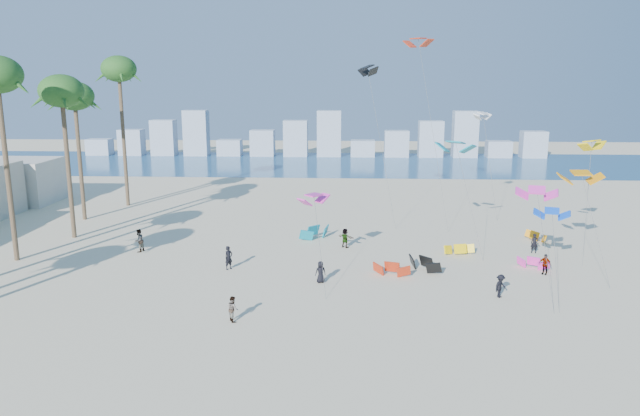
{
  "coord_description": "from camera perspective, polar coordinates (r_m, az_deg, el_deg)",
  "views": [
    {
      "loc": [
        5.21,
        -28.21,
        14.13
      ],
      "look_at": [
        3.0,
        16.0,
        4.5
      ],
      "focal_mm": 33.49,
      "sensor_mm": 36.0,
      "label": 1
    }
  ],
  "objects": [
    {
      "name": "distant_skyline",
      "position": [
        110.95,
        -0.46,
        6.56
      ],
      "size": [
        85.0,
        3.0,
        8.4
      ],
      "color": "#9EADBF",
      "rests_on": "ground"
    },
    {
      "name": "kitesurfer_mid",
      "position": [
        36.23,
        -8.32,
        -9.5
      ],
      "size": [
        0.87,
        0.94,
        1.54
      ],
      "primitive_type": "imported",
      "rotation": [
        0.0,
        0.0,
        2.08
      ],
      "color": "gray",
      "rests_on": "ground"
    },
    {
      "name": "ocean",
      "position": [
        101.34,
        -0.12,
        4.26
      ],
      "size": [
        220.0,
        220.0,
        0.0
      ],
      "primitive_type": "plane",
      "color": "navy",
      "rests_on": "ground"
    },
    {
      "name": "grounded_kites",
      "position": [
        49.36,
        9.25,
        -3.97
      ],
      "size": [
        22.33,
        12.52,
        1.06
      ],
      "color": "red",
      "rests_on": "ground"
    },
    {
      "name": "flying_kites",
      "position": [
        51.72,
        13.51,
        7.92
      ],
      "size": [
        24.34,
        28.56,
        18.5
      ],
      "color": "#F436BB",
      "rests_on": "ground"
    },
    {
      "name": "ground",
      "position": [
        31.98,
        -7.02,
        -14.05
      ],
      "size": [
        220.0,
        220.0,
        0.0
      ],
      "primitive_type": "plane",
      "color": "beige",
      "rests_on": "ground"
    },
    {
      "name": "kitesurfers_far",
      "position": [
        46.56,
        2.35,
        -4.32
      ],
      "size": [
        33.56,
        12.6,
        1.93
      ],
      "color": "black",
      "rests_on": "ground"
    },
    {
      "name": "kitesurfer_near",
      "position": [
        45.62,
        -8.72,
        -4.73
      ],
      "size": [
        0.77,
        0.78,
        1.81
      ],
      "primitive_type": "imported",
      "rotation": [
        0.0,
        0.0,
        0.82
      ],
      "color": "black",
      "rests_on": "ground"
    }
  ]
}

